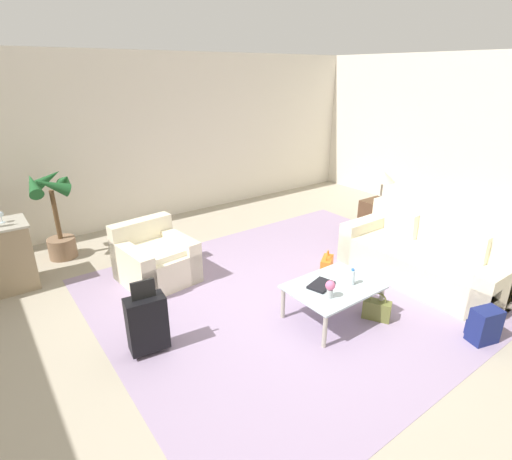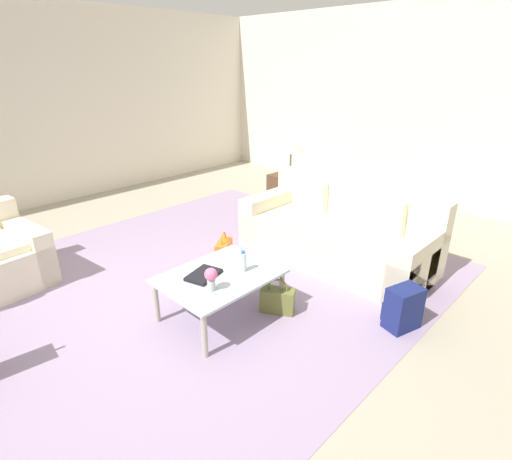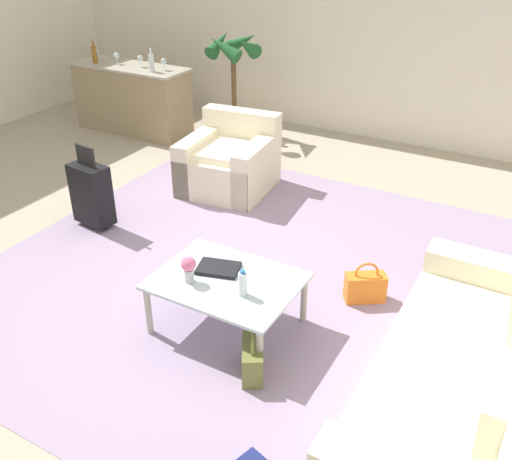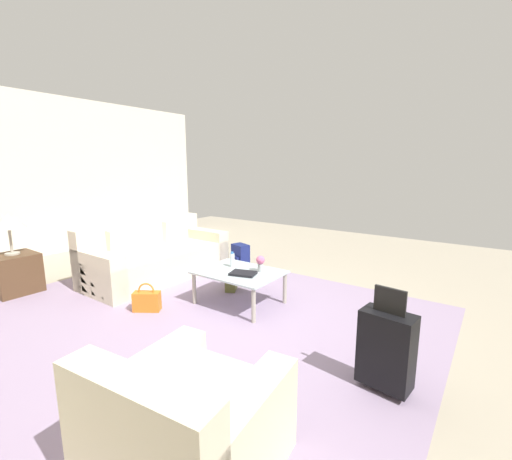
% 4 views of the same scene
% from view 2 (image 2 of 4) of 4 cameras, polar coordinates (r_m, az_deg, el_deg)
% --- Properties ---
extents(ground_plane, '(12.00, 12.00, 0.00)m').
position_cam_2_polar(ground_plane, '(4.02, -14.17, -11.17)').
color(ground_plane, '#A89E89').
extents(wall_right, '(0.12, 8.00, 3.10)m').
position_cam_2_polar(wall_right, '(7.34, 21.29, 16.27)').
color(wall_right, silver).
rests_on(wall_right, ground).
extents(area_rug, '(5.20, 4.40, 0.01)m').
position_cam_2_polar(area_rug, '(4.44, -9.03, -7.18)').
color(area_rug, '#9984A3').
rests_on(area_rug, ground).
extents(couch, '(0.98, 2.26, 0.88)m').
position_cam_2_polar(couch, '(4.88, 11.78, -0.62)').
color(couch, beige).
rests_on(couch, ground).
extents(coffee_table, '(1.04, 0.79, 0.43)m').
position_cam_2_polar(coffee_table, '(3.66, -5.18, -7.05)').
color(coffee_table, silver).
rests_on(coffee_table, ground).
extents(water_bottle, '(0.06, 0.06, 0.20)m').
position_cam_2_polar(water_bottle, '(3.65, -1.85, -4.54)').
color(water_bottle, silver).
rests_on(water_bottle, coffee_table).
extents(coffee_table_book, '(0.35, 0.29, 0.03)m').
position_cam_2_polar(coffee_table_book, '(3.62, -7.49, -6.37)').
color(coffee_table_book, black).
rests_on(coffee_table_book, coffee_table).
extents(flower_vase, '(0.11, 0.11, 0.21)m').
position_cam_2_polar(flower_vase, '(3.36, -6.44, -6.71)').
color(flower_vase, '#B2B7BC').
rests_on(flower_vase, coffee_table).
extents(side_table, '(0.54, 0.54, 0.55)m').
position_cam_2_polar(side_table, '(6.53, 4.82, 5.57)').
color(side_table, '#513823').
rests_on(side_table, ground).
extents(table_lamp, '(0.42, 0.42, 0.56)m').
position_cam_2_polar(table_lamp, '(6.35, 5.04, 11.85)').
color(table_lamp, '#ADA899').
rests_on(table_lamp, side_table).
extents(handbag_orange, '(0.34, 0.30, 0.36)m').
position_cam_2_polar(handbag_orange, '(4.80, -4.61, -2.86)').
color(handbag_orange, orange).
rests_on(handbag_orange, ground).
extents(handbag_olive, '(0.28, 0.35, 0.36)m').
position_cam_2_polar(handbag_olive, '(3.84, 3.07, -9.92)').
color(handbag_olive, olive).
rests_on(handbag_olive, ground).
extents(backpack_navy, '(0.34, 0.31, 0.40)m').
position_cam_2_polar(backpack_navy, '(3.82, 20.17, -10.47)').
color(backpack_navy, navy).
rests_on(backpack_navy, ground).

